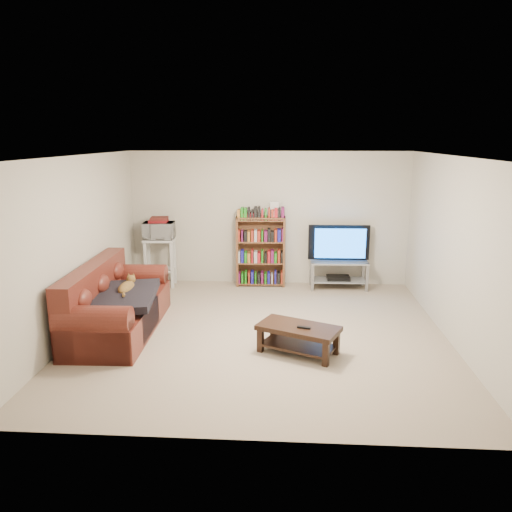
# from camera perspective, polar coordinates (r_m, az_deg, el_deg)

# --- Properties ---
(floor) EXTENTS (5.00, 5.00, 0.00)m
(floor) POSITION_cam_1_polar(r_m,az_deg,el_deg) (6.96, 0.62, -8.82)
(floor) COLOR tan
(floor) RESTS_ON ground
(ceiling) EXTENTS (5.00, 5.00, 0.00)m
(ceiling) POSITION_cam_1_polar(r_m,az_deg,el_deg) (6.44, 0.67, 11.35)
(ceiling) COLOR white
(ceiling) RESTS_ON ground
(wall_back) EXTENTS (5.00, 0.00, 5.00)m
(wall_back) POSITION_cam_1_polar(r_m,az_deg,el_deg) (9.05, 1.48, 4.31)
(wall_back) COLOR beige
(wall_back) RESTS_ON ground
(wall_front) EXTENTS (5.00, 0.00, 5.00)m
(wall_front) POSITION_cam_1_polar(r_m,az_deg,el_deg) (4.20, -1.16, -6.55)
(wall_front) COLOR beige
(wall_front) RESTS_ON ground
(wall_left) EXTENTS (0.00, 5.00, 5.00)m
(wall_left) POSITION_cam_1_polar(r_m,az_deg,el_deg) (7.17, -19.73, 1.10)
(wall_left) COLOR beige
(wall_left) RESTS_ON ground
(wall_right) EXTENTS (0.00, 5.00, 5.00)m
(wall_right) POSITION_cam_1_polar(r_m,az_deg,el_deg) (6.93, 21.75, 0.52)
(wall_right) COLOR beige
(wall_right) RESTS_ON ground
(sofa) EXTENTS (1.02, 2.24, 0.94)m
(sofa) POSITION_cam_1_polar(r_m,az_deg,el_deg) (7.21, -16.02, -5.76)
(sofa) COLOR #5D2118
(sofa) RESTS_ON floor
(blanket) EXTENTS (0.97, 1.19, 0.19)m
(blanket) POSITION_cam_1_polar(r_m,az_deg,el_deg) (6.95, -15.04, -4.49)
(blanket) COLOR black
(blanket) RESTS_ON sofa
(cat) EXTENTS (0.26, 0.61, 0.18)m
(cat) POSITION_cam_1_polar(r_m,az_deg,el_deg) (7.11, -14.61, -3.53)
(cat) COLOR brown
(cat) RESTS_ON sofa
(coffee_table) EXTENTS (1.10, 0.86, 0.36)m
(coffee_table) POSITION_cam_1_polar(r_m,az_deg,el_deg) (6.29, 4.86, -8.90)
(coffee_table) COLOR black
(coffee_table) RESTS_ON floor
(remote) EXTENTS (0.17, 0.09, 0.02)m
(remote) POSITION_cam_1_polar(r_m,az_deg,el_deg) (6.18, 5.49, -8.14)
(remote) COLOR black
(remote) RESTS_ON coffee_table
(tv_stand) EXTENTS (1.02, 0.48, 0.50)m
(tv_stand) POSITION_cam_1_polar(r_m,az_deg,el_deg) (8.99, 9.41, -1.55)
(tv_stand) COLOR #999EA3
(tv_stand) RESTS_ON floor
(television) EXTENTS (1.09, 0.17, 0.62)m
(television) POSITION_cam_1_polar(r_m,az_deg,el_deg) (8.88, 9.52, 1.41)
(television) COLOR black
(television) RESTS_ON tv_stand
(dvd_player) EXTENTS (0.41, 0.29, 0.06)m
(dvd_player) POSITION_cam_1_polar(r_m,az_deg,el_deg) (9.03, 9.37, -2.47)
(dvd_player) COLOR black
(dvd_player) RESTS_ON tv_stand
(bookshelf) EXTENTS (0.88, 0.30, 1.26)m
(bookshelf) POSITION_cam_1_polar(r_m,az_deg,el_deg) (8.96, 0.54, 0.65)
(bookshelf) COLOR brown
(bookshelf) RESTS_ON floor
(shelf_clutter) EXTENTS (0.64, 0.21, 0.28)m
(shelf_clutter) POSITION_cam_1_polar(r_m,az_deg,el_deg) (8.85, 1.19, 5.20)
(shelf_clutter) COLOR silver
(shelf_clutter) RESTS_ON bookshelf
(microwave_stand) EXTENTS (0.57, 0.44, 0.87)m
(microwave_stand) POSITION_cam_1_polar(r_m,az_deg,el_deg) (9.13, -10.91, 0.03)
(microwave_stand) COLOR silver
(microwave_stand) RESTS_ON floor
(microwave) EXTENTS (0.56, 0.40, 0.30)m
(microwave) POSITION_cam_1_polar(r_m,az_deg,el_deg) (9.03, -11.03, 2.88)
(microwave) COLOR silver
(microwave) RESTS_ON microwave_stand
(game_boxes) EXTENTS (0.34, 0.30, 0.05)m
(game_boxes) POSITION_cam_1_polar(r_m,az_deg,el_deg) (9.00, -11.08, 3.97)
(game_boxes) COLOR maroon
(game_boxes) RESTS_ON microwave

